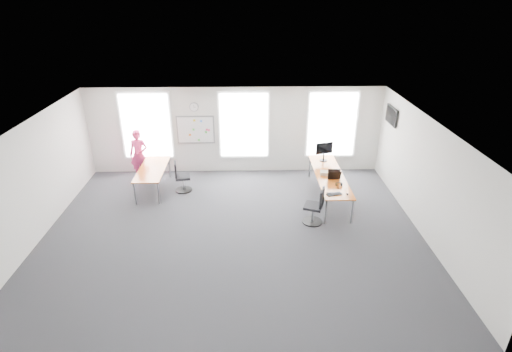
{
  "coord_description": "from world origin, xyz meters",
  "views": [
    {
      "loc": [
        0.4,
        -9.01,
        5.94
      ],
      "look_at": [
        0.64,
        1.2,
        1.1
      ],
      "focal_mm": 28.0,
      "sensor_mm": 36.0,
      "label": 1
    }
  ],
  "objects_px": {
    "keyboard": "(334,194)",
    "headphones": "(339,184)",
    "desk_right": "(329,176)",
    "monitor": "(324,150)",
    "chair_left": "(181,178)",
    "desk_left": "(152,170)",
    "chair_right": "(315,208)",
    "person": "(139,155)"
  },
  "relations": [
    {
      "from": "desk_left",
      "to": "keyboard",
      "type": "bearing_deg",
      "value": -19.5
    },
    {
      "from": "person",
      "to": "keyboard",
      "type": "relative_size",
      "value": 4.02
    },
    {
      "from": "headphones",
      "to": "desk_left",
      "type": "bearing_deg",
      "value": 169.14
    },
    {
      "from": "keyboard",
      "to": "headphones",
      "type": "height_order",
      "value": "headphones"
    },
    {
      "from": "desk_right",
      "to": "person",
      "type": "xyz_separation_m",
      "value": [
        -6.14,
        1.55,
        0.14
      ]
    },
    {
      "from": "desk_right",
      "to": "chair_left",
      "type": "distance_m",
      "value": 4.67
    },
    {
      "from": "monitor",
      "to": "desk_left",
      "type": "bearing_deg",
      "value": 169.25
    },
    {
      "from": "desk_right",
      "to": "monitor",
      "type": "xyz_separation_m",
      "value": [
        0.0,
        1.09,
        0.43
      ]
    },
    {
      "from": "chair_left",
      "to": "person",
      "type": "height_order",
      "value": "person"
    },
    {
      "from": "desk_left",
      "to": "chair_right",
      "type": "bearing_deg",
      "value": -23.49
    },
    {
      "from": "keyboard",
      "to": "chair_right",
      "type": "bearing_deg",
      "value": -177.64
    },
    {
      "from": "chair_left",
      "to": "desk_left",
      "type": "bearing_deg",
      "value": 74.51
    },
    {
      "from": "desk_left",
      "to": "headphones",
      "type": "height_order",
      "value": "headphones"
    },
    {
      "from": "chair_right",
      "to": "chair_left",
      "type": "bearing_deg",
      "value": -96.73
    },
    {
      "from": "chair_left",
      "to": "person",
      "type": "relative_size",
      "value": 0.58
    },
    {
      "from": "chair_left",
      "to": "person",
      "type": "bearing_deg",
      "value": 47.38
    },
    {
      "from": "person",
      "to": "keyboard",
      "type": "height_order",
      "value": "person"
    },
    {
      "from": "desk_left",
      "to": "monitor",
      "type": "distance_m",
      "value": 5.56
    },
    {
      "from": "headphones",
      "to": "monitor",
      "type": "height_order",
      "value": "monitor"
    },
    {
      "from": "person",
      "to": "chair_right",
      "type": "bearing_deg",
      "value": -25.07
    },
    {
      "from": "desk_left",
      "to": "monitor",
      "type": "xyz_separation_m",
      "value": [
        5.53,
        0.43,
        0.47
      ]
    },
    {
      "from": "desk_left",
      "to": "monitor",
      "type": "relative_size",
      "value": 3.2
    },
    {
      "from": "keyboard",
      "to": "monitor",
      "type": "relative_size",
      "value": 0.67
    },
    {
      "from": "keyboard",
      "to": "headphones",
      "type": "relative_size",
      "value": 2.28
    },
    {
      "from": "desk_left",
      "to": "chair_left",
      "type": "height_order",
      "value": "chair_left"
    },
    {
      "from": "chair_left",
      "to": "keyboard",
      "type": "xyz_separation_m",
      "value": [
        4.51,
        -1.83,
        0.34
      ]
    },
    {
      "from": "headphones",
      "to": "monitor",
      "type": "xyz_separation_m",
      "value": [
        -0.12,
        1.83,
        0.33
      ]
    },
    {
      "from": "chair_right",
      "to": "monitor",
      "type": "bearing_deg",
      "value": -173.93
    },
    {
      "from": "chair_right",
      "to": "chair_left",
      "type": "distance_m",
      "value": 4.47
    },
    {
      "from": "desk_right",
      "to": "headphones",
      "type": "bearing_deg",
      "value": -81.07
    },
    {
      "from": "desk_left",
      "to": "person",
      "type": "xyz_separation_m",
      "value": [
        -0.61,
        0.89,
        0.17
      ]
    },
    {
      "from": "desk_right",
      "to": "chair_right",
      "type": "bearing_deg",
      "value": -113.83
    },
    {
      "from": "chair_right",
      "to": "monitor",
      "type": "relative_size",
      "value": 1.64
    },
    {
      "from": "person",
      "to": "monitor",
      "type": "bearing_deg",
      "value": -0.62
    },
    {
      "from": "person",
      "to": "headphones",
      "type": "distance_m",
      "value": 6.66
    },
    {
      "from": "chair_left",
      "to": "desk_right",
      "type": "bearing_deg",
      "value": -106.75
    },
    {
      "from": "desk_right",
      "to": "person",
      "type": "relative_size",
      "value": 1.85
    },
    {
      "from": "keyboard",
      "to": "monitor",
      "type": "bearing_deg",
      "value": 68.38
    },
    {
      "from": "keyboard",
      "to": "desk_right",
      "type": "bearing_deg",
      "value": 65.96
    },
    {
      "from": "desk_left",
      "to": "keyboard",
      "type": "height_order",
      "value": "keyboard"
    },
    {
      "from": "desk_left",
      "to": "chair_right",
      "type": "distance_m",
      "value": 5.33
    },
    {
      "from": "person",
      "to": "monitor",
      "type": "relative_size",
      "value": 2.68
    }
  ]
}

